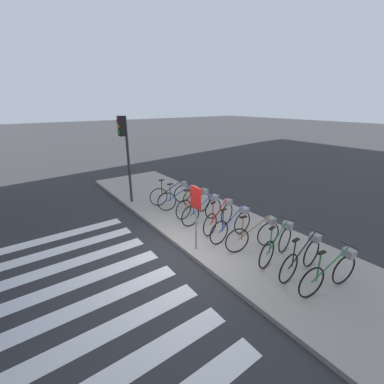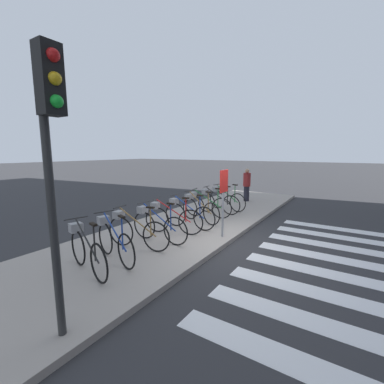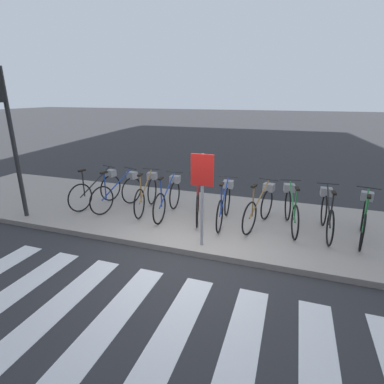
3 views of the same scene
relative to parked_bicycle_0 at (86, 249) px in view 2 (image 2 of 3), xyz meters
name	(u,v)px [view 2 (image 2 of 3)]	position (x,y,z in m)	size (l,w,h in m)	color
ground_plane	(230,244)	(3.16, -1.62, -0.58)	(120.00, 120.00, 0.00)	#2D2D30
sidewalk	(176,231)	(3.16, 0.15, -0.52)	(16.73, 3.53, 0.12)	#9E9389
parked_bicycle_0	(86,249)	(0.00, 0.00, 0.00)	(0.59, 1.70, 1.07)	black
parked_bicycle_1	(113,239)	(0.66, -0.01, 0.00)	(0.63, 1.69, 1.07)	black
parked_bicycle_2	(135,230)	(1.41, 0.10, 0.00)	(0.46, 1.74, 1.07)	black
parked_bicycle_3	(157,224)	(2.07, -0.03, 0.00)	(0.46, 1.75, 1.07)	black
parked_bicycle_4	(171,218)	(2.80, 0.07, 0.00)	(0.63, 1.69, 1.07)	black
parked_bicycle_5	(187,213)	(3.48, -0.03, 0.00)	(0.46, 1.75, 1.07)	black
parked_bicycle_6	(198,208)	(4.30, 0.05, 0.00)	(0.60, 1.70, 1.07)	black
parked_bicycle_7	(206,204)	(4.96, 0.15, 0.00)	(0.49, 1.73, 1.07)	black
parked_bicycle_8	(216,201)	(5.69, 0.10, 0.00)	(0.46, 1.75, 1.07)	black
parked_bicycle_9	(225,198)	(6.40, 0.06, 0.00)	(0.51, 1.73, 1.07)	black
pedestrian	(247,184)	(8.64, 0.01, 0.34)	(0.34, 0.34, 1.54)	#23232D
traffic_light	(51,137)	(-1.26, -1.38, 2.03)	(0.24, 0.40, 3.46)	#2D2D2D
sign_post	(223,192)	(3.33, -1.33, 0.80)	(0.44, 0.07, 1.85)	#99999E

